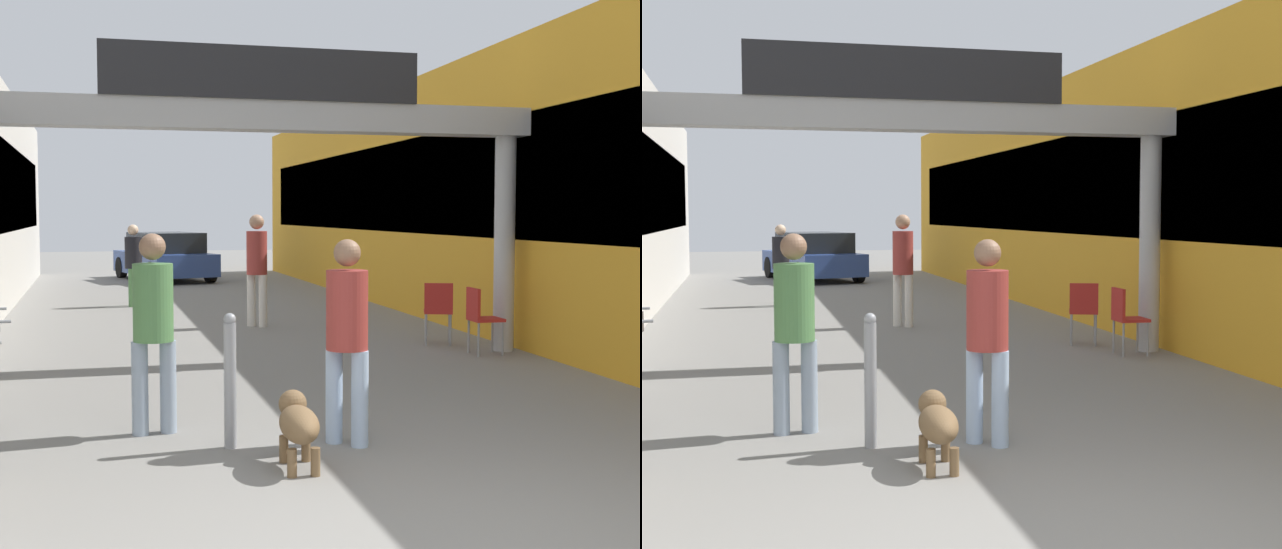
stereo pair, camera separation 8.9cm
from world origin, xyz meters
TOP-DOWN VIEW (x-y plane):
  - storefront_right at (5.09, 11.00)m, footprint 3.00×26.00m
  - arcade_sign_gateway at (0.00, 6.78)m, footprint 7.40×0.47m
  - pedestrian_with_dog at (-0.10, 2.58)m, footprint 0.48×0.48m
  - pedestrian_companion at (-1.59, 3.34)m, footprint 0.39×0.38m
  - pedestrian_carrying_crate at (0.55, 10.15)m, footprint 0.48×0.48m
  - pedestrian_elderly_walking at (-1.27, 13.93)m, footprint 0.44×0.44m
  - dog_on_leash at (-0.63, 2.06)m, footprint 0.32×0.73m
  - bollard_post_metal at (-1.03, 2.71)m, footprint 0.10×0.10m
  - cafe_chair_red_nearer at (2.89, 6.54)m, footprint 0.41×0.41m
  - cafe_chair_red_farther at (2.68, 7.50)m, footprint 0.51×0.51m
  - parked_car_blue at (-0.11, 20.75)m, footprint 2.68×4.31m

SIDE VIEW (x-z plane):
  - dog_on_leash at x=-0.63m, z-range 0.07..0.60m
  - cafe_chair_red_nearer at x=2.89m, z-range 0.10..0.99m
  - cafe_chair_red_farther at x=2.68m, z-range 0.10..0.99m
  - bollard_post_metal at x=-1.03m, z-range 0.01..1.10m
  - parked_car_blue at x=-0.11m, z-range -0.02..1.31m
  - pedestrian_elderly_walking at x=-1.27m, z-range 0.11..1.76m
  - pedestrian_with_dog at x=-0.10m, z-range 0.12..1.79m
  - pedestrian_companion at x=-1.59m, z-range 0.12..1.83m
  - pedestrian_carrying_crate at x=0.55m, z-range 0.15..2.00m
  - storefront_right at x=5.09m, z-range 0.00..4.31m
  - arcade_sign_gateway at x=0.00m, z-range 0.81..4.71m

